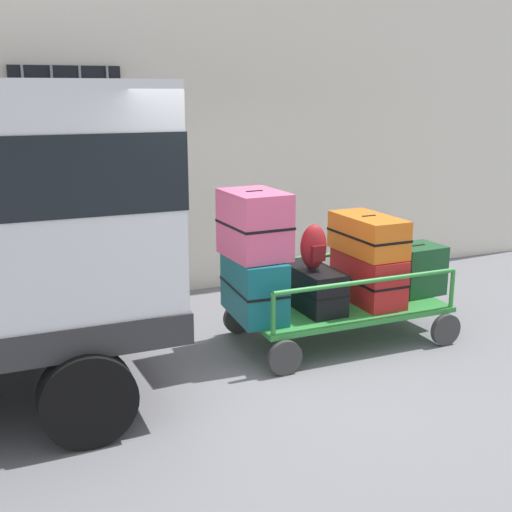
% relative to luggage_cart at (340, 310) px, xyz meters
% --- Properties ---
extents(ground_plane, '(40.00, 40.00, 0.00)m').
position_rel_luggage_cart_xyz_m(ground_plane, '(-1.05, -0.36, -0.32)').
color(ground_plane, slate).
extents(building_wall, '(12.00, 0.38, 5.00)m').
position_rel_luggage_cart_xyz_m(building_wall, '(-1.06, 2.35, 2.18)').
color(building_wall, silver).
rests_on(building_wall, ground).
extents(luggage_cart, '(2.11, 1.19, 0.38)m').
position_rel_luggage_cart_xyz_m(luggage_cart, '(0.00, 0.00, 0.00)').
color(luggage_cart, '#2D8438').
rests_on(luggage_cart, ground).
extents(cart_railing, '(2.01, 1.06, 0.40)m').
position_rel_luggage_cart_xyz_m(cart_railing, '(0.00, 0.00, 0.39)').
color(cart_railing, '#2D8438').
rests_on(cart_railing, luggage_cart).
extents(suitcase_left_bottom, '(0.47, 0.88, 0.59)m').
position_rel_luggage_cart_xyz_m(suitcase_left_bottom, '(-0.94, 0.03, 0.35)').
color(suitcase_left_bottom, '#0F5960').
rests_on(suitcase_left_bottom, luggage_cart).
extents(suitcase_left_middle, '(0.53, 0.72, 0.63)m').
position_rel_luggage_cart_xyz_m(suitcase_left_middle, '(-0.94, 0.02, 0.96)').
color(suitcase_left_middle, '#CC4C72').
rests_on(suitcase_left_middle, suitcase_left_bottom).
extents(suitcase_midleft_bottom, '(0.39, 0.84, 0.42)m').
position_rel_luggage_cart_xyz_m(suitcase_midleft_bottom, '(-0.31, 0.02, 0.27)').
color(suitcase_midleft_bottom, black).
rests_on(suitcase_midleft_bottom, luggage_cart).
extents(suitcase_center_bottom, '(0.42, 0.88, 0.50)m').
position_rel_luggage_cart_xyz_m(suitcase_center_bottom, '(0.31, -0.00, 0.31)').
color(suitcase_center_bottom, '#B21E1E').
rests_on(suitcase_center_bottom, luggage_cart).
extents(suitcase_center_middle, '(0.46, 0.90, 0.39)m').
position_rel_luggage_cart_xyz_m(suitcase_center_middle, '(0.31, 0.03, 0.75)').
color(suitcase_center_middle, orange).
rests_on(suitcase_center_middle, suitcase_center_bottom).
extents(suitcase_midright_bottom, '(0.53, 0.47, 0.53)m').
position_rel_luggage_cart_xyz_m(suitcase_midright_bottom, '(0.94, 0.02, 0.32)').
color(suitcase_midright_bottom, '#194C28').
rests_on(suitcase_midright_bottom, luggage_cart).
extents(backpack, '(0.27, 0.22, 0.44)m').
position_rel_luggage_cart_xyz_m(backpack, '(-0.34, -0.04, 0.70)').
color(backpack, maroon).
rests_on(backpack, suitcase_midleft_bottom).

